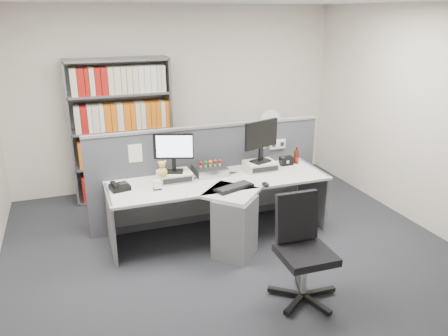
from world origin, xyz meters
name	(u,v)px	position (x,y,z in m)	size (l,w,h in m)	color
ground	(245,268)	(0.00, 0.00, 0.00)	(5.50, 5.50, 0.00)	#2F3238
room_shell	(248,102)	(0.00, 0.00, 1.79)	(5.04, 5.54, 2.72)	silver
partition	(208,173)	(0.00, 1.25, 0.65)	(3.00, 0.08, 1.27)	#4A4C54
desk	(226,207)	(0.00, 0.60, 0.46)	(2.60, 1.20, 0.72)	silver
monitor_riser_left	(175,176)	(-0.50, 0.98, 0.77)	(0.38, 0.31, 0.10)	beige
monitor_riser_right	(260,166)	(0.60, 0.98, 0.77)	(0.38, 0.31, 0.10)	beige
monitor_left	(174,149)	(-0.50, 0.98, 1.10)	(0.44, 0.20, 0.47)	black
monitor_right	(261,138)	(0.60, 0.98, 1.13)	(0.50, 0.23, 0.53)	black
desktop_pc	(210,170)	(-0.04, 1.03, 0.77)	(0.37, 0.33, 0.10)	black
figurines	(210,163)	(-0.04, 1.02, 0.87)	(0.29, 0.05, 0.09)	beige
keyboard	(234,187)	(0.06, 0.49, 0.73)	(0.49, 0.32, 0.03)	black
mouse	(265,184)	(0.42, 0.44, 0.74)	(0.08, 0.12, 0.05)	black
desk_phone	(119,187)	(-1.15, 0.90, 0.75)	(0.24, 0.22, 0.09)	black
desk_calendar	(157,186)	(-0.75, 0.76, 0.77)	(0.09, 0.07, 0.11)	black
plush_toy	(162,170)	(-0.66, 0.88, 0.90)	(0.11, 0.11, 0.19)	gold
speaker	(286,161)	(0.99, 1.02, 0.78)	(0.17, 0.09, 0.11)	black
cola_bottle	(296,157)	(1.14, 1.04, 0.81)	(0.07, 0.07, 0.23)	#3F190A
shelving_unit	(122,132)	(-0.90, 2.44, 0.98)	(1.41, 0.40, 2.00)	slate
filing_cabinet	(268,167)	(1.20, 1.99, 0.35)	(0.45, 0.61, 0.70)	slate
desk_fan	(269,123)	(1.20, 1.99, 1.03)	(0.32, 0.19, 0.53)	white
office_chair	(302,246)	(0.32, -0.61, 0.53)	(0.64, 0.66, 1.00)	silver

